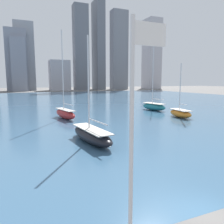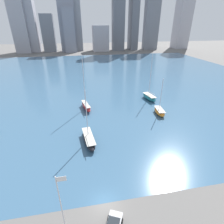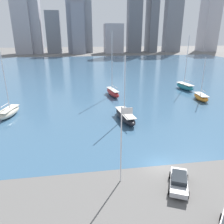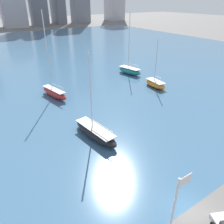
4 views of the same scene
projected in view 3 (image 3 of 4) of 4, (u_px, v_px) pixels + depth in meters
name	position (u px, v px, depth m)	size (l,w,h in m)	color
ground_plane	(160.00, 166.00, 28.26)	(500.00, 500.00, 0.00)	#605E5B
harbor_water	(102.00, 73.00, 93.24)	(180.00, 140.00, 0.00)	#385B7A
flag_pole	(122.00, 142.00, 23.67)	(1.24, 0.14, 9.11)	silver
distant_city_skyline	(101.00, 18.00, 177.72)	(230.82, 23.40, 72.76)	slate
sailboat_orange	(201.00, 97.00, 55.24)	(3.00, 6.45, 10.71)	orange
sailboat_black	(125.00, 116.00, 42.62)	(3.47, 9.44, 12.39)	black
sailboat_teal	(185.00, 86.00, 65.64)	(3.74, 7.74, 15.45)	#1E757F
sailboat_red	(113.00, 92.00, 58.95)	(3.34, 8.26, 16.65)	#B72828
sailboat_cream	(9.00, 112.00, 44.58)	(3.95, 7.48, 13.70)	beige
parked_sedan_silver	(179.00, 181.00, 24.04)	(3.62, 5.05, 1.54)	#B7B7BC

